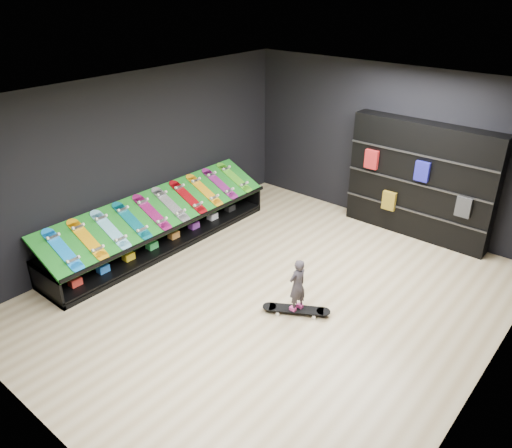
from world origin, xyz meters
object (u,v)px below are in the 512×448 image
Objects in this scene: display_rack at (161,232)px; floor_skateboard at (296,311)px; child at (297,294)px; back_shelving at (420,181)px.

floor_skateboard is at bearing -2.17° from display_rack.
display_rack is at bearing -81.30° from child.
floor_skateboard is at bearing -93.73° from back_shelving.
display_rack is 4.59× the size of floor_skateboard.
child is at bearing -2.17° from display_rack.
display_rack is 4.75m from back_shelving.
display_rack is 1.69× the size of back_shelving.
back_shelving reaches higher than display_rack.
back_shelving is at bearing -172.86° from child.
display_rack is at bearing -134.80° from back_shelving.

